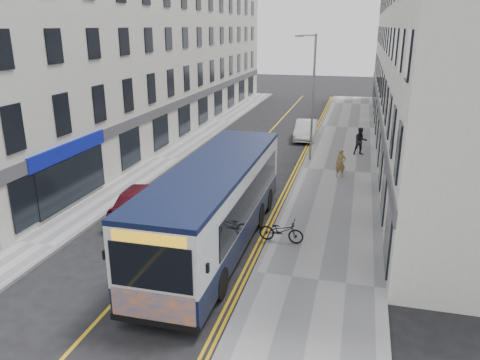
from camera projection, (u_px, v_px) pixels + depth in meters
The scene contains 17 objects.
ground at pixel (165, 247), 18.76m from camera, with size 140.00×140.00×0.00m, color black.
pavement_east at pixel (339, 171), 28.29m from camera, with size 4.50×64.00×0.12m, color #959598.
pavement_west at pixel (167, 159), 30.96m from camera, with size 2.00×64.00×0.12m, color #959598.
kerb_east at pixel (302, 169), 28.82m from camera, with size 0.18×64.00×0.13m, color slate.
kerb_west at pixel (181, 160), 30.72m from camera, with size 0.18×64.00×0.13m, color slate.
road_centre_line at pixel (239, 165), 29.79m from camera, with size 0.12×64.00×0.01m, color gold.
road_dbl_yellow_inner at pixel (295, 169), 28.95m from camera, with size 0.10×64.00×0.01m, color gold.
road_dbl_yellow_outer at pixel (298, 169), 28.90m from camera, with size 0.10×64.00×0.01m, color gold.
terrace_east at pixel (427, 54), 33.29m from camera, with size 6.00×46.00×13.00m, color silver.
terrace_west at pixel (161, 51), 38.16m from camera, with size 6.00×46.00×13.00m, color beige.
streetlamp at pixel (312, 94), 29.27m from camera, with size 1.32×0.18×8.00m.
city_bus at pixel (216, 202), 18.24m from camera, with size 2.77×11.90×3.46m.
bicycle at pixel (281, 231), 18.82m from camera, with size 0.63×1.82×0.96m, color black.
pedestrian_near at pixel (341, 163), 26.83m from camera, with size 0.59×0.39×1.62m, color olive.
pedestrian_far at pixel (360, 141), 31.50m from camera, with size 0.90×0.70×1.85m, color black.
car_white at pixel (306, 130), 36.39m from camera, with size 1.54×4.41×1.45m, color silver.
car_maroon at pixel (142, 199), 21.73m from camera, with size 1.85×4.60×1.57m, color #4E0D18.
Camera 1 is at (7.18, -15.67, 8.45)m, focal length 35.00 mm.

